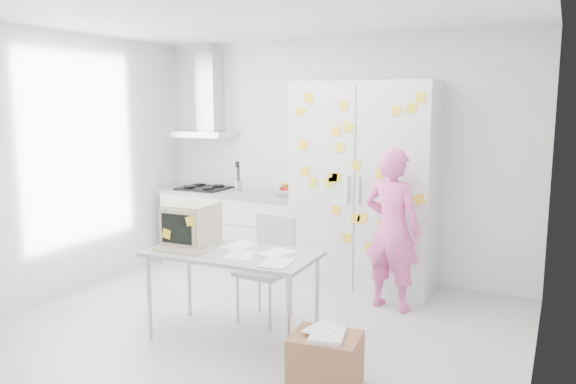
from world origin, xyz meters
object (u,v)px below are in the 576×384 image
at_px(cardboard_box, 325,360).
at_px(desk, 205,237).
at_px(person, 392,229).
at_px(chair, 269,261).

bearing_deg(cardboard_box, desk, 161.28).
distance_m(person, cardboard_box, 1.80).
xyz_separation_m(person, chair, (-0.93, -0.75, -0.24)).
height_order(desk, chair, desk).
bearing_deg(chair, cardboard_box, -39.61).
height_order(person, desk, person).
height_order(desk, cardboard_box, desk).
bearing_deg(chair, desk, -117.74).
height_order(person, chair, person).
distance_m(person, chair, 1.22).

